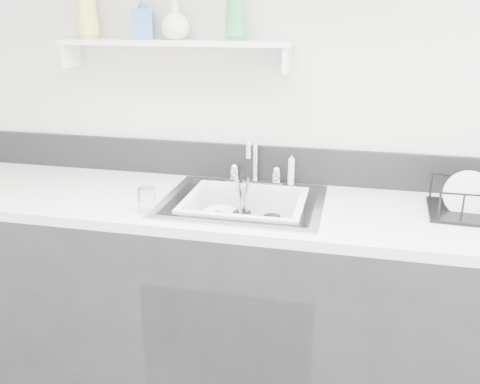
% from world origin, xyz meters
% --- Properties ---
extents(counter_run, '(3.20, 0.62, 0.92)m').
position_xyz_m(counter_run, '(0.00, 1.19, 0.46)').
color(counter_run, black).
rests_on(counter_run, ground).
extents(backsplash, '(3.20, 0.02, 0.16)m').
position_xyz_m(backsplash, '(0.00, 1.49, 1.00)').
color(backsplash, black).
rests_on(backsplash, counter_run).
extents(sink, '(0.64, 0.52, 0.20)m').
position_xyz_m(sink, '(0.00, 1.19, 0.83)').
color(sink, silver).
rests_on(sink, counter_run).
extents(faucet, '(0.26, 0.18, 0.23)m').
position_xyz_m(faucet, '(0.00, 1.44, 0.98)').
color(faucet, silver).
rests_on(faucet, counter_run).
extents(side_sprayer, '(0.03, 0.03, 0.14)m').
position_xyz_m(side_sprayer, '(0.16, 1.44, 0.99)').
color(side_sprayer, silver).
rests_on(side_sprayer, counter_run).
extents(wall_shelf, '(1.00, 0.16, 0.12)m').
position_xyz_m(wall_shelf, '(-0.35, 1.42, 1.51)').
color(wall_shelf, silver).
rests_on(wall_shelf, room_shell).
extents(wash_tub, '(0.53, 0.45, 0.19)m').
position_xyz_m(wash_tub, '(0.01, 1.19, 0.85)').
color(wash_tub, silver).
rests_on(wash_tub, sink).
extents(plate_stack, '(0.25, 0.25, 0.10)m').
position_xyz_m(plate_stack, '(-0.09, 1.19, 0.79)').
color(plate_stack, white).
rests_on(plate_stack, wash_tub).
extents(utensil_cup, '(0.08, 0.08, 0.25)m').
position_xyz_m(utensil_cup, '(-0.01, 1.22, 0.82)').
color(utensil_cup, black).
rests_on(utensil_cup, wash_tub).
extents(ladle, '(0.28, 0.20, 0.08)m').
position_xyz_m(ladle, '(-0.06, 1.19, 0.81)').
color(ladle, silver).
rests_on(ladle, wash_tub).
extents(tumbler_in_tub, '(0.08, 0.08, 0.10)m').
position_xyz_m(tumbler_in_tub, '(0.12, 1.19, 0.82)').
color(tumbler_in_tub, white).
rests_on(tumbler_in_tub, wash_tub).
extents(tumbler_counter, '(0.08, 0.08, 0.09)m').
position_xyz_m(tumbler_counter, '(-0.33, 1.01, 0.97)').
color(tumbler_counter, white).
rests_on(tumbler_counter, counter_run).
extents(dish_rack, '(0.37, 0.28, 0.12)m').
position_xyz_m(dish_rack, '(0.89, 1.25, 0.98)').
color(dish_rack, black).
rests_on(dish_rack, counter_run).
extents(bowl_small, '(0.12, 0.12, 0.03)m').
position_xyz_m(bowl_small, '(0.07, 1.11, 0.78)').
color(bowl_small, white).
rests_on(bowl_small, wash_tub).
extents(soap_bottle_a, '(0.09, 0.10, 0.24)m').
position_xyz_m(soap_bottle_a, '(-0.73, 1.42, 1.65)').
color(soap_bottle_a, '#EADC5E').
rests_on(soap_bottle_a, wall_shelf).
extents(soap_bottle_b, '(0.10, 0.10, 0.18)m').
position_xyz_m(soap_bottle_b, '(-0.48, 1.42, 1.62)').
color(soap_bottle_b, teal).
rests_on(soap_bottle_b, wall_shelf).
extents(soap_bottle_c, '(0.16, 0.16, 0.15)m').
position_xyz_m(soap_bottle_c, '(-0.34, 1.42, 1.61)').
color(soap_bottle_c, silver).
rests_on(soap_bottle_c, wall_shelf).
extents(soap_bottle_d, '(0.09, 0.09, 0.22)m').
position_xyz_m(soap_bottle_d, '(-0.08, 1.42, 1.64)').
color(soap_bottle_d, '#369A54').
rests_on(soap_bottle_d, wall_shelf).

